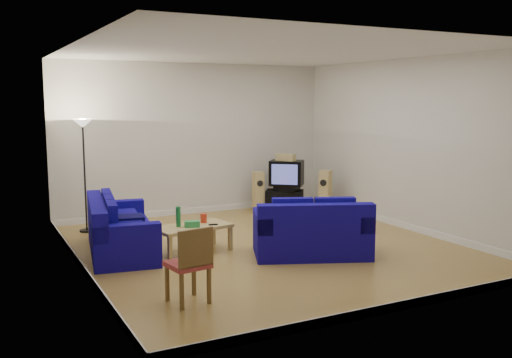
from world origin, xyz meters
name	(u,v)px	position (x,y,z in m)	size (l,w,h in m)	color
room	(267,155)	(0.00, 0.00, 1.54)	(6.01, 6.51, 3.21)	olive
sofa_three_seat	(118,233)	(-2.29, 0.82, 0.32)	(1.30, 2.35, 0.86)	#0C055E
sofa_loveseat	(312,235)	(0.38, -0.78, 0.34)	(2.02, 1.60, 0.89)	#0C055E
coffee_table	(193,229)	(-1.21, 0.27, 0.39)	(1.30, 0.81, 0.44)	tan
bottle	(178,217)	(-1.44, 0.30, 0.60)	(0.08, 0.08, 0.33)	#197233
tissue_box	(192,224)	(-1.25, 0.18, 0.49)	(0.24, 0.13, 0.10)	green
red_canister	(204,218)	(-0.97, 0.40, 0.51)	(0.11, 0.11, 0.15)	red
remote	(213,224)	(-0.90, 0.15, 0.45)	(0.14, 0.05, 0.02)	black
tv_stand	(284,201)	(1.75, 2.45, 0.24)	(0.79, 0.44, 0.49)	black
av_receiver	(287,188)	(1.77, 2.40, 0.54)	(0.47, 0.39, 0.11)	black
television	(287,173)	(1.78, 2.43, 0.86)	(0.86, 0.84, 0.54)	black
centre_speaker	(286,157)	(1.76, 2.43, 1.21)	(0.42, 0.17, 0.15)	tan
speaker_left	(258,192)	(1.23, 2.70, 0.45)	(0.25, 0.30, 0.89)	tan
speaker_right	(325,192)	(2.43, 1.89, 0.47)	(0.35, 0.34, 0.95)	tan
floor_lamp	(83,139)	(-2.45, 2.54, 1.73)	(0.36, 0.36, 2.09)	black
dining_chair	(190,261)	(-2.07, -1.92, 0.53)	(0.52, 0.52, 0.95)	brown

